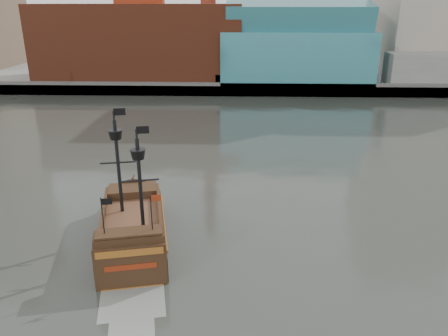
{
  "coord_description": "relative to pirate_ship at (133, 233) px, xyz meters",
  "views": [
    {
      "loc": [
        -1.31,
        -22.9,
        17.26
      ],
      "look_at": [
        -2.53,
        11.94,
        4.0
      ],
      "focal_mm": 35.0,
      "sensor_mm": 36.0,
      "label": 1
    }
  ],
  "objects": [
    {
      "name": "ground",
      "position": [
        9.21,
        -5.89,
        -0.99
      ],
      "size": [
        400.0,
        400.0,
        0.0
      ],
      "primitive_type": "plane",
      "color": "#2D302A",
      "rests_on": "ground"
    },
    {
      "name": "pirate_ship",
      "position": [
        0.0,
        0.0,
        0.0
      ],
      "size": [
        7.31,
        15.18,
        10.92
      ],
      "rotation": [
        0.0,
        0.0,
        0.21
      ],
      "color": "black",
      "rests_on": "ground"
    },
    {
      "name": "seawall",
      "position": [
        9.21,
        56.61,
        0.31
      ],
      "size": [
        220.0,
        1.0,
        2.6
      ],
      "primitive_type": "cube",
      "color": "#4C4C49",
      "rests_on": "ground"
    },
    {
      "name": "promenade_far",
      "position": [
        9.21,
        86.11,
        0.01
      ],
      "size": [
        220.0,
        60.0,
        2.0
      ],
      "primitive_type": "cube",
      "color": "slate",
      "rests_on": "ground"
    }
  ]
}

